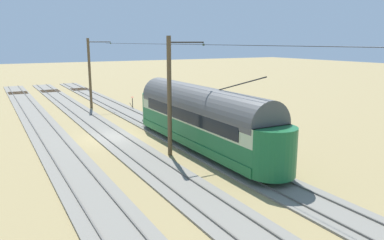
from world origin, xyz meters
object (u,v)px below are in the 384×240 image
(vintage_streetcar, at_px, (201,116))
(catenary_pole_mid_near, at_px, (170,95))
(catenary_pole_foreground, at_px, (90,72))
(switch_stand, at_px, (132,102))

(vintage_streetcar, distance_m, catenary_pole_mid_near, 2.94)
(vintage_streetcar, relative_size, catenary_pole_foreground, 2.24)
(catenary_pole_foreground, distance_m, switch_stand, 5.54)
(catenary_pole_foreground, xyz_separation_m, switch_stand, (-3.86, 2.31, -3.23))
(catenary_pole_foreground, xyz_separation_m, catenary_pole_mid_near, (0.00, 20.09, 0.00))
(catenary_pole_mid_near, bearing_deg, switch_stand, -102.25)
(vintage_streetcar, bearing_deg, catenary_pole_foreground, -83.10)
(vintage_streetcar, height_order, catenary_pole_mid_near, catenary_pole_mid_near)
(switch_stand, bearing_deg, catenary_pole_mid_near, 77.75)
(vintage_streetcar, bearing_deg, catenary_pole_mid_near, 6.37)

